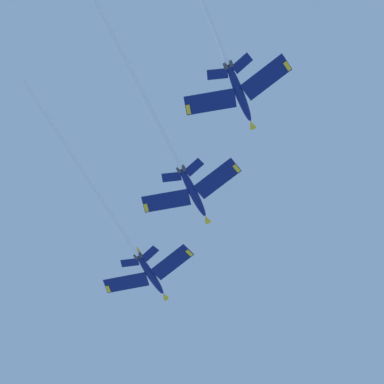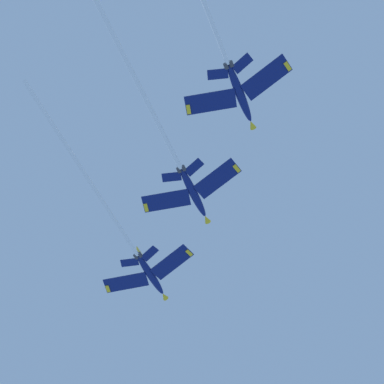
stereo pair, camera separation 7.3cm
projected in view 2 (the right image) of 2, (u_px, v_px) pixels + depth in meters
jet_lead at (128, 241)px, 115.03m from camera, size 28.87×47.86×18.06m
jet_second at (171, 148)px, 104.46m from camera, size 29.44×47.13×17.27m
jet_third at (228, 63)px, 98.56m from camera, size 25.31×38.19×15.57m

